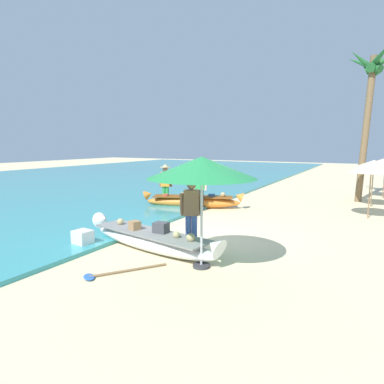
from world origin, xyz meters
TOP-DOWN VIEW (x-y plane):
  - ground_plane at (0.00, 0.00)m, footprint 80.00×80.00m
  - sea at (-13.90, 8.00)m, footprint 24.00×56.00m
  - boat_white_foreground at (-0.82, -1.32)m, footprint 4.25×1.43m
  - boat_orange_midground at (-2.50, 3.84)m, footprint 3.94×1.99m
  - person_vendor_hatted at (-1.97, 3.43)m, footprint 0.58×0.44m
  - person_tourist_customer at (0.07, -0.87)m, footprint 0.58×0.42m
  - person_vendor_assistant at (-3.76, 3.73)m, footprint 0.59×0.44m
  - patio_umbrella_large at (0.80, -1.75)m, footprint 2.22×2.22m
  - parasol_row_0 at (3.72, 5.09)m, footprint 1.60×1.60m
  - parasol_row_1 at (3.77, 7.60)m, footprint 1.60×1.60m
  - palm_tree_leaning_seaward at (3.44, 8.70)m, footprint 2.51×2.92m
  - cooler_box at (-2.40, -2.00)m, footprint 0.47×0.42m
  - paddle at (-0.52, -2.89)m, footprint 1.13×1.49m

SIDE VIEW (x-z plane):
  - ground_plane at x=0.00m, z-range 0.00..0.00m
  - paddle at x=-0.52m, z-range 0.00..0.06m
  - sea at x=-13.90m, z-range 0.00..0.10m
  - cooler_box at x=-2.40m, z-range 0.00..0.43m
  - boat_white_foreground at x=-0.82m, z-range -0.11..0.62m
  - boat_orange_midground at x=-2.50m, z-range -0.10..0.63m
  - person_tourist_customer at x=0.07m, z-range 0.11..1.82m
  - person_vendor_hatted at x=-1.97m, z-range 0.13..1.82m
  - person_vendor_assistant at x=-3.76m, z-range 0.13..1.86m
  - parasol_row_0 at x=3.72m, z-range 0.79..2.70m
  - parasol_row_1 at x=3.77m, z-range 0.79..2.70m
  - patio_umbrella_large at x=0.80m, z-range 0.92..3.23m
  - palm_tree_leaning_seaward at x=3.44m, z-range 1.86..8.39m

